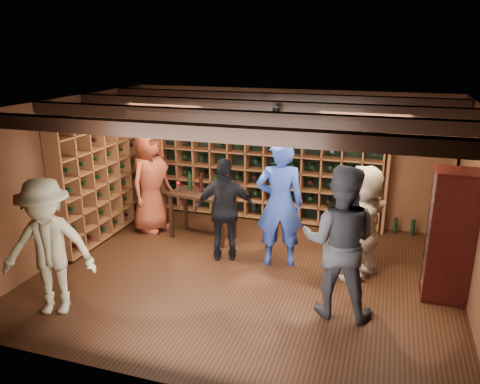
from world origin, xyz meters
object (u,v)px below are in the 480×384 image
(guest_red_floral, at_px, (151,181))
(guest_khaki, at_px, (48,248))
(man_grey_suit, at_px, (339,242))
(guest_beige, at_px, (363,222))
(display_cabinet, at_px, (449,239))
(tasting_table, at_px, (202,198))
(man_blue_shirt, at_px, (280,204))
(guest_woman_black, at_px, (225,210))

(guest_red_floral, distance_m, guest_khaki, 2.87)
(man_grey_suit, height_order, guest_beige, man_grey_suit)
(display_cabinet, relative_size, tasting_table, 1.49)
(guest_red_floral, distance_m, tasting_table, 1.05)
(guest_beige, bearing_deg, guest_khaki, -33.28)
(man_grey_suit, xyz_separation_m, tasting_table, (-2.51, 1.71, -0.23))
(man_blue_shirt, bearing_deg, guest_woman_black, -8.29)
(display_cabinet, bearing_deg, man_grey_suit, -148.42)
(display_cabinet, xyz_separation_m, guest_red_floral, (-4.87, 0.97, 0.08))
(display_cabinet, relative_size, man_blue_shirt, 0.89)
(guest_red_floral, bearing_deg, guest_beige, -87.91)
(guest_beige, bearing_deg, tasting_table, -76.63)
(man_blue_shirt, relative_size, guest_khaki, 1.11)
(guest_red_floral, xyz_separation_m, tasting_table, (1.02, -0.08, -0.20))
(man_grey_suit, height_order, guest_red_floral, man_grey_suit)
(tasting_table, bearing_deg, guest_red_floral, -176.03)
(man_grey_suit, relative_size, tasting_table, 1.66)
(guest_red_floral, xyz_separation_m, guest_beige, (3.76, -0.68, -0.09))
(man_blue_shirt, bearing_deg, man_grey_suit, 118.10)
(man_blue_shirt, relative_size, guest_red_floral, 1.05)
(display_cabinet, distance_m, man_grey_suit, 1.57)
(guest_beige, relative_size, tasting_table, 1.44)
(guest_woman_black, bearing_deg, display_cabinet, 156.84)
(man_blue_shirt, height_order, man_grey_suit, man_blue_shirt)
(guest_khaki, xyz_separation_m, tasting_table, (0.91, 2.78, -0.15))
(tasting_table, bearing_deg, guest_woman_black, -36.79)
(guest_woman_black, height_order, tasting_table, guest_woman_black)
(man_blue_shirt, xyz_separation_m, man_grey_suit, (1.01, -1.13, -0.01))
(guest_beige, distance_m, tasting_table, 2.80)
(man_blue_shirt, xyz_separation_m, guest_red_floral, (-2.53, 0.66, -0.04))
(guest_woman_black, bearing_deg, guest_khaki, 34.22)
(guest_khaki, bearing_deg, guest_beige, 11.55)
(guest_woman_black, relative_size, guest_beige, 0.97)
(display_cabinet, distance_m, tasting_table, 3.95)
(man_grey_suit, bearing_deg, guest_red_floral, -26.14)
(guest_khaki, distance_m, tasting_table, 2.93)
(guest_khaki, relative_size, guest_beige, 1.05)
(man_grey_suit, height_order, guest_woman_black, man_grey_suit)
(guest_red_floral, height_order, tasting_table, guest_red_floral)
(guest_woman_black, height_order, guest_khaki, guest_khaki)
(display_cabinet, xyz_separation_m, tasting_table, (-3.85, 0.89, -0.11))
(man_blue_shirt, height_order, guest_khaki, man_blue_shirt)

